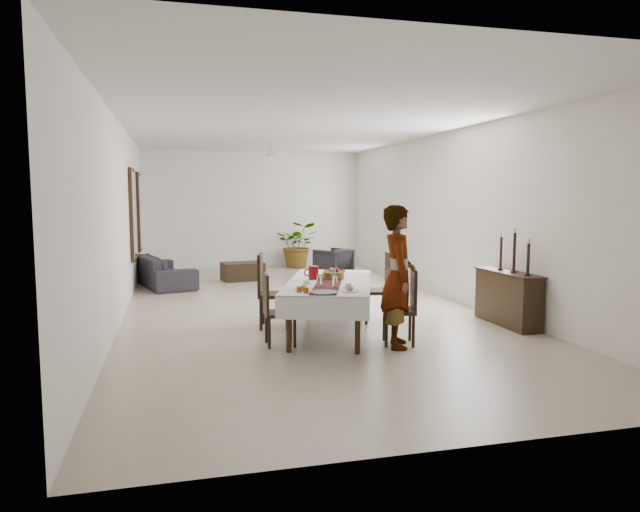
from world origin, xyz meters
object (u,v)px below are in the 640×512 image
at_px(sofa, 164,271).
at_px(woman, 398,277).
at_px(red_pitcher, 314,273).
at_px(dining_table_top, 330,283).
at_px(sideboard_body, 508,299).

bearing_deg(sofa, woman, -168.27).
bearing_deg(red_pitcher, dining_table_top, -50.33).
bearing_deg(sofa, sideboard_body, -150.57).
bearing_deg(red_pitcher, sideboard_body, -8.17).
bearing_deg(red_pitcher, woman, -55.34).
bearing_deg(sideboard_body, red_pitcher, 171.83).
relative_size(red_pitcher, sofa, 0.09).
relative_size(sideboard_body, sofa, 0.58).
bearing_deg(sideboard_body, woman, -159.60).
distance_m(dining_table_top, woman, 1.21).
xyz_separation_m(red_pitcher, sofa, (-2.22, 4.86, -0.52)).
height_order(woman, sofa, woman).
height_order(red_pitcher, sideboard_body, red_pitcher).
distance_m(dining_table_top, sideboard_body, 2.81).
relative_size(dining_table_top, sideboard_body, 1.78).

